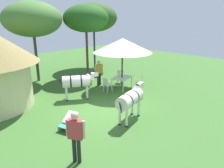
% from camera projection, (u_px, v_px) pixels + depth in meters
% --- Properties ---
extents(ground_plane, '(36.00, 36.00, 0.00)m').
position_uv_depth(ground_plane, '(105.00, 111.00, 10.55)').
color(ground_plane, '#3B682B').
extents(shade_umbrella, '(3.63, 3.63, 3.19)m').
position_uv_depth(shade_umbrella, '(122.00, 45.00, 12.95)').
color(shade_umbrella, '#463D32').
rests_on(shade_umbrella, ground_plane).
extents(patio_dining_table, '(1.50, 1.21, 0.74)m').
position_uv_depth(patio_dining_table, '(122.00, 79.00, 13.59)').
color(patio_dining_table, silver).
rests_on(patio_dining_table, ground_plane).
extents(patio_chair_east_end, '(0.59, 0.58, 0.90)m').
position_uv_depth(patio_chair_east_end, '(141.00, 82.00, 13.35)').
color(patio_chair_east_end, white).
rests_on(patio_chair_east_end, ground_plane).
extents(patio_chair_near_lawn, '(0.61, 0.61, 0.90)m').
position_uv_depth(patio_chair_near_lawn, '(120.00, 76.00, 14.77)').
color(patio_chair_near_lawn, silver).
rests_on(patio_chair_near_lawn, ground_plane).
extents(patio_chair_west_end, '(0.48, 0.50, 0.90)m').
position_uv_depth(patio_chair_west_end, '(107.00, 84.00, 12.96)').
color(patio_chair_west_end, silver).
rests_on(patio_chair_west_end, ground_plane).
extents(guest_beside_umbrella, '(0.59, 0.30, 1.67)m').
position_uv_depth(guest_beside_umbrella, '(99.00, 71.00, 14.10)').
color(guest_beside_umbrella, black).
rests_on(guest_beside_umbrella, ground_plane).
extents(standing_watcher, '(0.43, 0.55, 1.75)m').
position_uv_depth(standing_watcher, '(76.00, 133.00, 6.53)').
color(standing_watcher, black).
rests_on(standing_watcher, ground_plane).
extents(striped_lounge_chair, '(0.92, 0.75, 0.64)m').
position_uv_depth(striped_lounge_chair, '(68.00, 123.00, 8.78)').
color(striped_lounge_chair, teal).
rests_on(striped_lounge_chair, ground_plane).
extents(zebra_nearest_camera, '(2.22, 0.95, 1.55)m').
position_uv_depth(zebra_nearest_camera, '(131.00, 99.00, 9.34)').
color(zebra_nearest_camera, silver).
rests_on(zebra_nearest_camera, ground_plane).
extents(zebra_by_umbrella, '(1.88, 1.45, 1.55)m').
position_uv_depth(zebra_by_umbrella, '(77.00, 82.00, 11.76)').
color(zebra_by_umbrella, silver).
rests_on(zebra_by_umbrella, ground_plane).
extents(acacia_tree_left_background, '(3.97, 3.97, 5.51)m').
position_uv_depth(acacia_tree_left_background, '(94.00, 18.00, 18.08)').
color(acacia_tree_left_background, brown).
rests_on(acacia_tree_left_background, ground_plane).
extents(acacia_tree_behind_hut, '(3.89, 3.89, 5.42)m').
position_uv_depth(acacia_tree_behind_hut, '(32.00, 19.00, 14.16)').
color(acacia_tree_behind_hut, '#4B3E32').
rests_on(acacia_tree_behind_hut, ground_plane).
extents(acacia_tree_far_lawn, '(3.27, 3.27, 5.27)m').
position_uv_depth(acacia_tree_far_lawn, '(86.00, 18.00, 15.28)').
color(acacia_tree_far_lawn, '#523727').
rests_on(acacia_tree_far_lawn, ground_plane).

